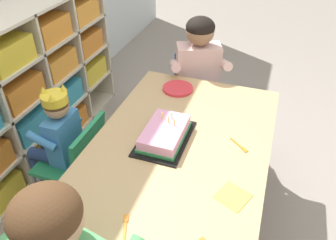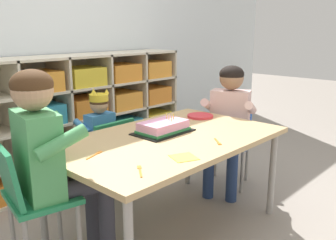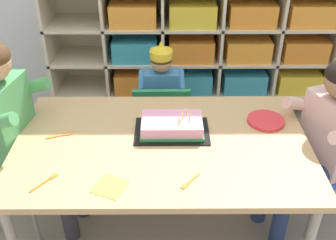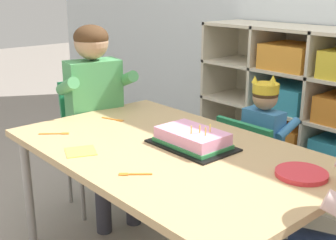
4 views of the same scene
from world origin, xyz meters
The scene contains 11 objects.
activity_table centered at (0.00, 0.00, 0.58)m, with size 1.43×0.88×0.63m.
classroom_chair_blue centered at (-0.01, 0.61, 0.39)m, with size 0.38×0.33×0.64m.
child_with_crown centered at (-0.01, 0.72, 0.53)m, with size 0.30×0.31×0.85m.
classroom_chair_adult_side centered at (-0.83, 0.12, 0.48)m, with size 0.39×0.40×0.76m.
adult_helper_seated centered at (-0.72, 0.10, 0.69)m, with size 0.46×0.44×1.10m.
birthday_cake_on_tray centered at (0.05, 0.09, 0.66)m, with size 0.37×0.24×0.11m.
paper_plate_stack centered at (0.54, 0.17, 0.64)m, with size 0.19×0.19×0.02m, color #DB333D.
paper_napkin_square centered at (-0.21, -0.31, 0.63)m, with size 0.12×0.12×0.00m, color #F4DB4C.
fork_near_child_seat centered at (-0.50, 0.05, 0.63)m, with size 0.13×0.06×0.00m.
fork_at_table_front_edge centered at (0.12, -0.29, 0.63)m, with size 0.09×0.10×0.00m.
fork_near_cake_tray centered at (-0.49, -0.28, 0.63)m, with size 0.10×0.12×0.00m.
Camera 4 is at (1.33, -1.18, 1.30)m, focal length 46.84 mm.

